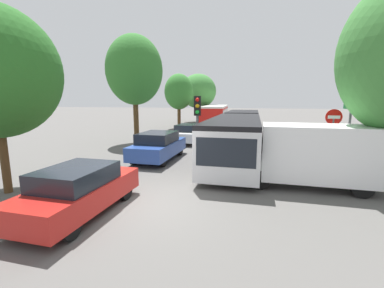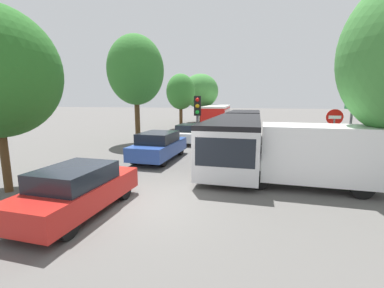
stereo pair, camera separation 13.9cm
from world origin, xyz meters
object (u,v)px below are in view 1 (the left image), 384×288
Objects in this scene: queued_car_red at (79,190)px; direction_sign_post at (350,115)px; white_van at (312,154)px; articulated_bus at (239,130)px; tree_left_mid at (134,70)px; queued_car_blue at (158,146)px; city_bus_rear at (216,114)px; queued_car_white at (188,133)px; tree_left_far at (179,92)px; no_entry_sign at (333,130)px; tree_left_distant at (198,92)px; traffic_light at (197,116)px.

queued_car_red is 1.12× the size of direction_sign_post.
articulated_bus is at bearing -63.14° from white_van.
queued_car_red is 13.23m from tree_left_mid.
tree_left_mid is at bearing 37.64° from queued_car_blue.
city_bus_rear is 14.35m from queued_car_white.
city_bus_rear reaches higher than queued_car_red.
tree_left_far is at bearing -58.24° from direction_sign_post.
tree_left_mid reaches higher than queued_car_white.
queued_car_blue reaches higher than queued_car_red.
no_entry_sign is 27.45m from tree_left_distant.
no_entry_sign reaches higher than queued_car_red.
tree_left_far reaches higher than direction_sign_post.
tree_left_mid is at bearing -113.36° from no_entry_sign.
white_van is (3.03, -6.34, -0.11)m from articulated_bus.
articulated_bus is at bearing -169.78° from city_bus_rear.
articulated_bus reaches higher than white_van.
queued_car_white is 11.10m from direction_sign_post.
no_entry_sign is (4.32, -3.86, 0.53)m from articulated_bus.
city_bus_rear is at bearing -71.92° from white_van.
tree_left_distant reaches higher than direction_sign_post.
tree_left_mid is at bearing 107.94° from queued_car_white.
no_entry_sign reaches higher than city_bus_rear.
queued_car_red is 0.65× the size of tree_left_far.
no_entry_sign is 0.95m from direction_sign_post.
queued_car_red is at bearing 32.08° from white_van.
queued_car_blue is (-0.20, -20.31, -0.70)m from city_bus_rear.
tree_left_mid reaches higher than no_entry_sign.
direction_sign_post is (9.11, -0.33, 1.79)m from queued_car_blue.
articulated_bus is 8.79m from tree_left_mid.
tree_left_distant is (-10.17, 27.29, 3.15)m from white_van.
city_bus_rear is 3.29× the size of direction_sign_post.
white_van is 29.29m from tree_left_distant.
no_entry_sign is at bearing 87.94° from traffic_light.
tree_left_distant is at bearing -160.85° from articulated_bus.
tree_left_mid is 1.28× the size of tree_left_far.
direction_sign_post is at bearing -126.84° from white_van.
articulated_bus is 17.24m from city_bus_rear.
queued_car_white is at bearing -172.74° from traffic_light.
queued_car_blue is at bearing -92.26° from no_entry_sign.
queued_car_blue is at bearing -82.95° from tree_left_distant.
tree_left_far is (-7.47, 12.03, 2.79)m from articulated_bus.
tree_left_mid reaches higher than traffic_light.
articulated_bus is 3.60× the size of queued_car_blue.
queued_car_white is 1.19× the size of traffic_light.
articulated_bus is 3.12× the size of white_van.
queued_car_white is 19.12m from tree_left_distant.
direction_sign_post reaches higher than no_entry_sign.
traffic_light is (2.19, 5.72, 1.80)m from queued_car_red.
articulated_bus is 2.56× the size of tree_left_far.
no_entry_sign is (8.45, -0.33, 1.11)m from queued_car_blue.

